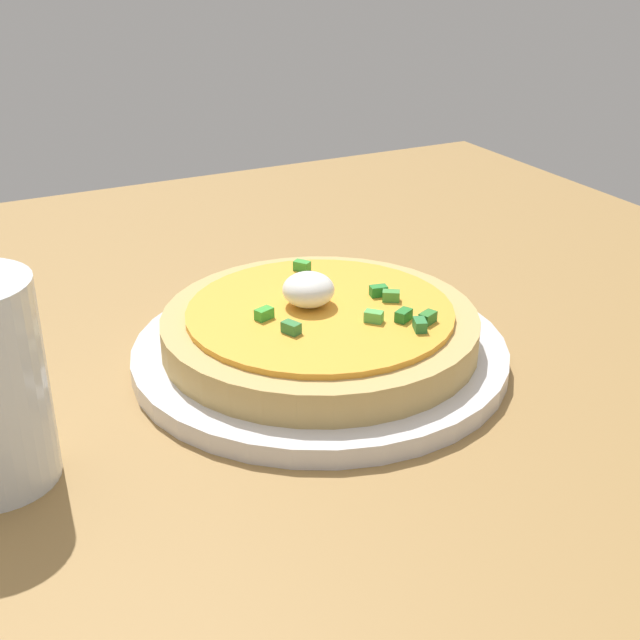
{
  "coord_description": "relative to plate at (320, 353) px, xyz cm",
  "views": [
    {
      "loc": [
        -20.48,
        -59.19,
        33.41
      ],
      "look_at": [
        5.15,
        -8.54,
        6.15
      ],
      "focal_mm": 47.9,
      "sensor_mm": 36.0,
      "label": 1
    }
  ],
  "objects": [
    {
      "name": "plate",
      "position": [
        0.0,
        0.0,
        0.0
      ],
      "size": [
        28.0,
        28.0,
        1.48
      ],
      "primitive_type": "cylinder",
      "color": "silver",
      "rests_on": "dining_table"
    },
    {
      "name": "pizza",
      "position": [
        0.0,
        0.02,
        2.21
      ],
      "size": [
        23.45,
        23.45,
        5.43
      ],
      "color": "tan",
      "rests_on": "plate"
    },
    {
      "name": "dining_table",
      "position": [
        -5.15,
        8.54,
        -2.08
      ],
      "size": [
        110.36,
        85.99,
        2.68
      ],
      "primitive_type": "cube",
      "color": "olive",
      "rests_on": "ground"
    }
  ]
}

